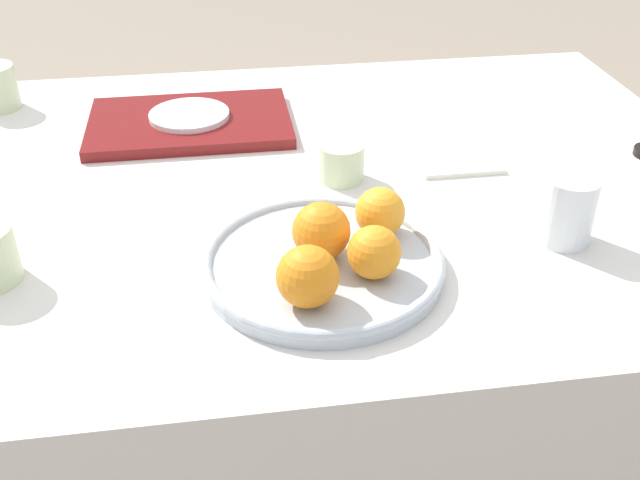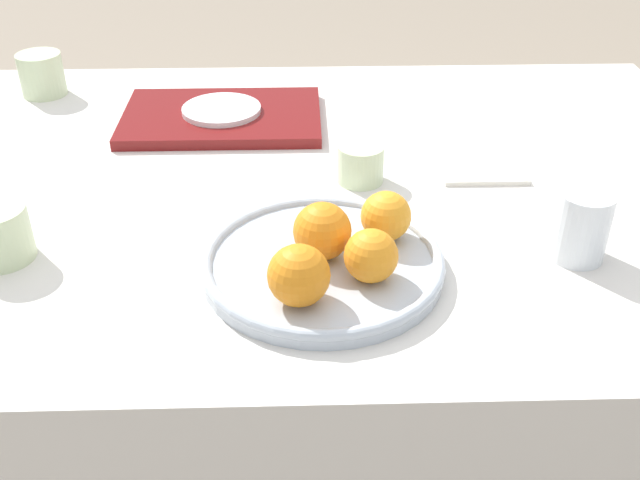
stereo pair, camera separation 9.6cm
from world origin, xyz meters
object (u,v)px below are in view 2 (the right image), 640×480
object	(u,v)px
orange_2	(299,275)
water_glass	(581,225)
side_plate	(221,110)
serving_tray	(222,117)
orange_0	(386,216)
orange_3	(371,256)
napkin	(481,169)
orange_1	(319,231)
cup_0	(360,164)
fruit_platter	(320,263)
cup_1	(42,74)

from	to	relation	value
orange_2	water_glass	bearing A→B (deg)	16.81
side_plate	serving_tray	bearing A→B (deg)	90.00
orange_0	orange_3	bearing A→B (deg)	-106.64
orange_3	serving_tray	xyz separation A→B (m)	(-0.23, 0.53, -0.04)
side_plate	napkin	xyz separation A→B (m)	(0.44, -0.21, -0.02)
orange_1	cup_0	bearing A→B (deg)	73.11
cup_0	fruit_platter	bearing A→B (deg)	-105.90
serving_tray	cup_1	size ratio (longest dim) A/B	4.19
orange_2	side_plate	xyz separation A→B (m)	(-0.14, 0.58, -0.03)
orange_2	cup_1	bearing A→B (deg)	125.13
serving_tray	napkin	xyz separation A→B (m)	(0.44, -0.21, -0.01)
side_plate	water_glass	bearing A→B (deg)	-41.70
orange_1	cup_0	distance (m)	0.25
orange_0	orange_2	world-z (taller)	orange_2
fruit_platter	orange_1	size ratio (longest dim) A/B	4.20
orange_0	orange_3	size ratio (longest dim) A/B	1.00
cup_0	orange_2	bearing A→B (deg)	-106.38
orange_1	orange_3	size ratio (longest dim) A/B	1.12
fruit_platter	cup_0	size ratio (longest dim) A/B	4.34
fruit_platter	side_plate	world-z (taller)	side_plate
fruit_platter	orange_1	world-z (taller)	orange_1
fruit_platter	cup_0	bearing A→B (deg)	74.10
orange_1	orange_3	world-z (taller)	orange_1
napkin	water_glass	bearing A→B (deg)	-73.18
orange_1	orange_2	distance (m)	0.10
side_plate	cup_0	world-z (taller)	cup_0
orange_0	orange_1	bearing A→B (deg)	-155.66
water_glass	orange_0	bearing A→B (deg)	174.44
orange_3	side_plate	world-z (taller)	orange_3
orange_0	serving_tray	bearing A→B (deg)	120.69
serving_tray	napkin	bearing A→B (deg)	-25.50
orange_1	cup_1	bearing A→B (deg)	130.54
orange_2	napkin	distance (m)	0.48
orange_3	napkin	bearing A→B (deg)	56.52
orange_2	orange_0	bearing A→B (deg)	49.64
orange_2	orange_3	distance (m)	0.10
orange_3	cup_0	xyz separation A→B (m)	(0.01, 0.29, -0.02)
cup_1	orange_1	bearing A→B (deg)	-49.46
water_glass	napkin	size ratio (longest dim) A/B	0.72
fruit_platter	cup_1	world-z (taller)	cup_1
orange_2	napkin	world-z (taller)	orange_2
fruit_platter	orange_0	world-z (taller)	orange_0
water_glass	cup_0	xyz separation A→B (m)	(-0.28, 0.22, -0.02)
orange_0	orange_2	distance (m)	0.18
orange_1	orange_0	bearing A→B (deg)	24.34
side_plate	cup_1	distance (m)	0.40
water_glass	cup_0	bearing A→B (deg)	141.05
orange_0	orange_3	xyz separation A→B (m)	(-0.03, -0.09, -0.00)
orange_3	orange_0	bearing A→B (deg)	73.36
water_glass	serving_tray	world-z (taller)	water_glass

